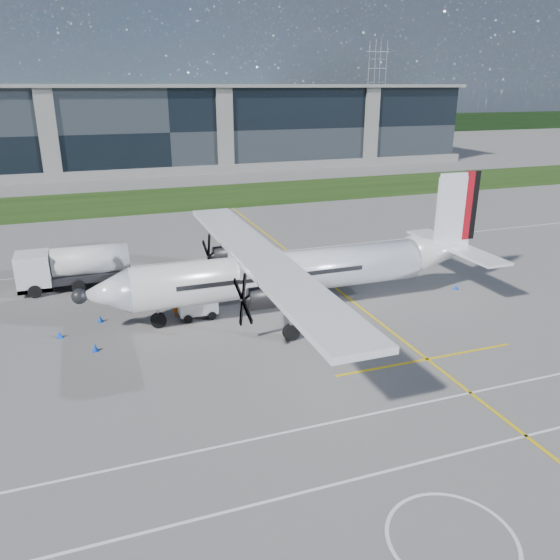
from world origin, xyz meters
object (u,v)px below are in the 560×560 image
at_px(fuel_tanker_truck, 66,269).
at_px(safety_cone_nose_stbd, 100,319).
at_px(safety_cone_tail, 456,286).
at_px(turboprop_aircraft, 297,248).
at_px(baggage_tug, 198,306).
at_px(ground_crew_person, 175,303).
at_px(safety_cone_fwd, 59,334).
at_px(safety_cone_nose_port, 95,347).
at_px(pylon_east, 376,87).

bearing_deg(fuel_tanker_truck, safety_cone_nose_stbd, -74.61).
distance_m(fuel_tanker_truck, safety_cone_tail, 31.05).
distance_m(turboprop_aircraft, fuel_tanker_truck, 18.87).
bearing_deg(safety_cone_nose_stbd, fuel_tanker_truck, 105.39).
bearing_deg(baggage_tug, ground_crew_person, 150.62).
distance_m(safety_cone_fwd, safety_cone_nose_port, 3.46).
bearing_deg(pylon_east, turboprop_aircraft, -120.63).
height_order(fuel_tanker_truck, safety_cone_nose_port, fuel_tanker_truck).
xyz_separation_m(baggage_tug, ground_crew_person, (-1.42, 0.80, 0.11)).
bearing_deg(safety_cone_tail, ground_crew_person, 174.13).
bearing_deg(pylon_east, safety_cone_nose_port, -124.15).
xyz_separation_m(pylon_east, ground_crew_person, (-95.00, -144.39, -14.04)).
height_order(baggage_tug, safety_cone_nose_port, baggage_tug).
bearing_deg(pylon_east, fuel_tanker_truck, -126.92).
height_order(turboprop_aircraft, safety_cone_nose_port, turboprop_aircraft).
bearing_deg(safety_cone_tail, baggage_tug, 175.94).
bearing_deg(safety_cone_fwd, fuel_tanker_truck, 87.25).
relative_size(turboprop_aircraft, ground_crew_person, 16.13).
bearing_deg(ground_crew_person, safety_cone_fwd, 94.05).
height_order(turboprop_aircraft, ground_crew_person, turboprop_aircraft).
xyz_separation_m(safety_cone_fwd, safety_cone_nose_stbd, (2.58, 1.73, 0.00)).
height_order(turboprop_aircraft, safety_cone_nose_stbd, turboprop_aircraft).
distance_m(baggage_tug, safety_cone_tail, 20.57).
bearing_deg(safety_cone_nose_port, ground_crew_person, 34.89).
bearing_deg(pylon_east, safety_cone_fwd, -125.21).
bearing_deg(safety_cone_fwd, safety_cone_tail, -2.15).
bearing_deg(pylon_east, safety_cone_tail, -116.49).
relative_size(pylon_east, safety_cone_nose_stbd, 60.00).
bearing_deg(baggage_tug, safety_cone_nose_stbd, 167.95).
xyz_separation_m(pylon_east, safety_cone_tail, (-73.07, -146.64, -14.75)).
bearing_deg(fuel_tanker_truck, safety_cone_tail, -19.94).
distance_m(fuel_tanker_truck, safety_cone_fwd, 9.58).
bearing_deg(safety_cone_tail, safety_cone_nose_stbd, 173.99).
xyz_separation_m(turboprop_aircraft, fuel_tanker_truck, (-15.73, 10.01, -2.94)).
bearing_deg(pylon_east, safety_cone_nose_stbd, -124.84).
distance_m(ground_crew_person, safety_cone_fwd, 7.80).
relative_size(ground_crew_person, safety_cone_nose_stbd, 3.83).
height_order(pylon_east, turboprop_aircraft, pylon_east).
bearing_deg(ground_crew_person, pylon_east, -37.76).
relative_size(fuel_tanker_truck, safety_cone_fwd, 17.99).
bearing_deg(safety_cone_nose_stbd, ground_crew_person, -6.62).
height_order(safety_cone_nose_port, safety_cone_nose_stbd, same).
xyz_separation_m(safety_cone_nose_port, safety_cone_nose_stbd, (0.47, 4.48, 0.00)).
bearing_deg(fuel_tanker_truck, turboprop_aircraft, -32.47).
bearing_deg(pylon_east, baggage_tug, -122.80).
height_order(pylon_east, safety_cone_fwd, pylon_east).
xyz_separation_m(safety_cone_tail, safety_cone_fwd, (-29.61, 1.11, 0.00)).
distance_m(fuel_tanker_truck, safety_cone_nose_port, 12.40).
relative_size(turboprop_aircraft, fuel_tanker_truck, 3.43).
xyz_separation_m(ground_crew_person, safety_cone_nose_port, (-5.57, -3.89, -0.71)).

